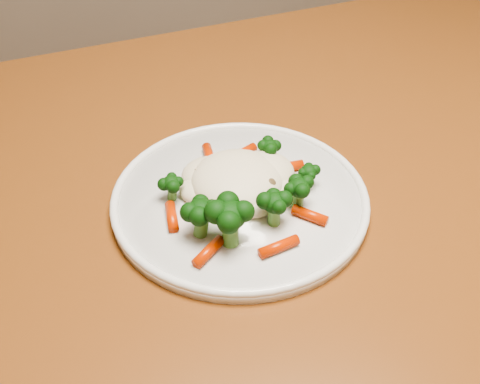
# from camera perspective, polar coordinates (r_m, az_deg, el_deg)

# --- Properties ---
(dining_table) EXTENTS (1.39, 1.04, 0.75)m
(dining_table) POSITION_cam_1_polar(r_m,az_deg,el_deg) (0.81, 0.62, -3.56)
(dining_table) COLOR brown
(dining_table) RESTS_ON ground
(plate) EXTENTS (0.30, 0.30, 0.01)m
(plate) POSITION_cam_1_polar(r_m,az_deg,el_deg) (0.70, 0.00, -0.84)
(plate) COLOR white
(plate) RESTS_ON dining_table
(meal) EXTENTS (0.19, 0.20, 0.05)m
(meal) POSITION_cam_1_polar(r_m,az_deg,el_deg) (0.68, -0.03, 0.61)
(meal) COLOR #F4E6C3
(meal) RESTS_ON plate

